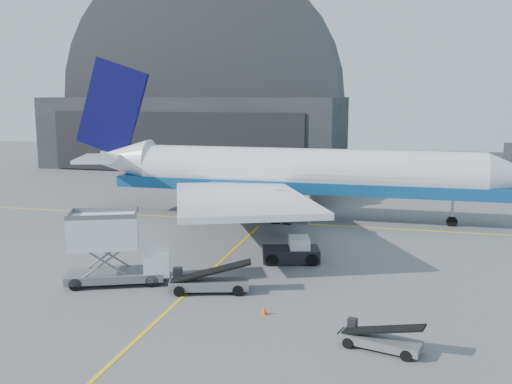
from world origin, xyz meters
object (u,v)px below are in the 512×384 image
(pushback_tug, at_px, (292,252))
(belt_loader_b, at_px, (379,340))
(airliner, at_px, (287,173))
(catering_truck, at_px, (114,249))
(belt_loader_a, at_px, (208,282))

(pushback_tug, distance_m, belt_loader_b, 15.40)
(airliner, distance_m, pushback_tug, 16.15)
(catering_truck, bearing_deg, belt_loader_a, -22.81)
(airliner, height_order, belt_loader_b, airliner)
(belt_loader_b, bearing_deg, catering_truck, 176.21)
(belt_loader_a, bearing_deg, belt_loader_b, -43.80)
(pushback_tug, xyz_separation_m, belt_loader_a, (-4.01, -7.89, -0.10))
(airliner, height_order, pushback_tug, airliner)
(catering_truck, distance_m, pushback_tug, 13.29)
(catering_truck, relative_size, pushback_tug, 1.53)
(catering_truck, xyz_separation_m, belt_loader_b, (17.52, -5.90, -1.85))
(airliner, bearing_deg, belt_loader_a, -91.55)
(catering_truck, bearing_deg, pushback_tug, 14.01)
(pushback_tug, relative_size, belt_loader_b, 1.08)
(pushback_tug, bearing_deg, catering_truck, -158.70)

